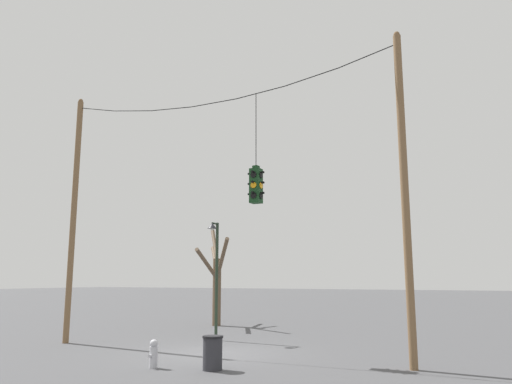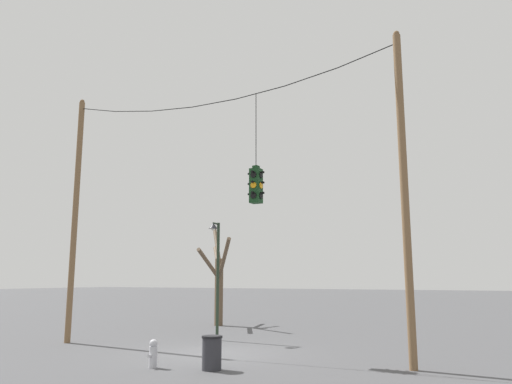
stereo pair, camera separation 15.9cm
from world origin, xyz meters
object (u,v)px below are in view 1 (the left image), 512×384
Objects in this scene: street_lamp at (215,261)px; fire_hydrant at (154,354)px; bare_tree at (216,278)px; trash_bin at (213,353)px; utility_pole_left at (73,216)px; utility_pole_right at (405,191)px; traffic_light_near_right_pole at (256,185)px.

fire_hydrant is (1.67, -5.94, -2.69)m from street_lamp.
bare_tree is 12.61m from fire_hydrant.
trash_bin is at bearing -59.36° from bare_tree.
utility_pole_left is 5.83m from street_lamp.
trash_bin is at bearing 15.52° from fire_hydrant.
trash_bin is (-4.77, -2.39, -4.36)m from utility_pole_right.
bare_tree is 6.97× the size of fire_hydrant.
bare_tree is at bearing 80.86° from utility_pole_left.
street_lamp is (4.62, 3.11, -1.73)m from utility_pole_left.
bare_tree is (-6.61, 8.60, -2.93)m from traffic_light_near_right_pole.
utility_pole_right is 2.61× the size of traffic_light_near_right_pole.
utility_pole_left and utility_pole_right have the same top height.
street_lamp reaches higher than trash_bin.
trash_bin is at bearing -153.41° from utility_pole_right.
fire_hydrant is at bearing -66.77° from bare_tree.
utility_pole_right reaches higher than traffic_light_near_right_pole.
bare_tree is at bearing 127.55° from traffic_light_near_right_pole.
utility_pole_right reaches higher than fire_hydrant.
utility_pole_right is at bearing 23.96° from fire_hydrant.
bare_tree reaches higher than fire_hydrant.
trash_bin is (-0.10, -2.39, -4.93)m from traffic_light_near_right_pole.
utility_pole_left is 2.08× the size of street_lamp.
fire_hydrant is (-1.70, -2.83, -5.00)m from traffic_light_near_right_pole.
utility_pole_left reaches higher than traffic_light_near_right_pole.
traffic_light_near_right_pole is (7.99, -0.00, 0.58)m from utility_pole_left.
street_lamp is 0.88× the size of bare_tree.
utility_pole_right is at bearing -21.14° from street_lamp.
utility_pole_right reaches higher than street_lamp.
fire_hydrant is (6.29, -2.83, -4.42)m from utility_pole_left.
utility_pole_left is at bearing 163.17° from trash_bin.
street_lamp is 6.16× the size of fire_hydrant.
trash_bin is at bearing -92.46° from traffic_light_near_right_pole.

